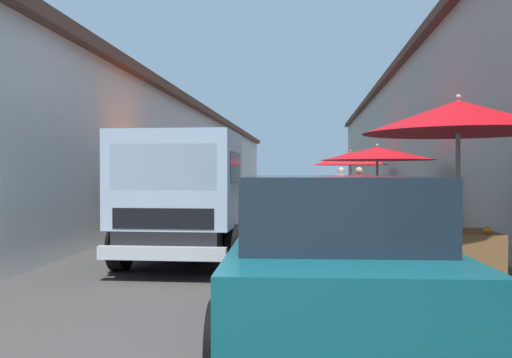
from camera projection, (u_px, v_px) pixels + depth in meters
ground at (291, 224)px, 14.82m from camera, size 90.00×90.00×0.00m
building_left_whitewash at (84, 156)px, 17.75m from camera, size 49.80×7.50×4.02m
fruit_stall_mid_lane at (377, 169)px, 11.90m from camera, size 2.61×2.61×2.13m
fruit_stall_far_left at (173, 162)px, 11.60m from camera, size 2.24×2.24×2.33m
fruit_stall_near_left at (351, 162)px, 19.35m from camera, size 2.78×2.78×2.31m
fruit_stall_near_right at (459, 142)px, 6.51m from camera, size 2.39×2.39×2.47m
hatchback_car at (332, 253)px, 4.82m from camera, size 3.98×2.07×1.45m
delivery_truck at (188, 199)px, 8.41m from camera, size 4.92×1.98×2.08m
vendor_by_crates at (359, 190)px, 15.56m from camera, size 0.36×0.61×1.63m
vendor_in_shade at (341, 188)px, 17.13m from camera, size 0.65×0.27×1.64m
parked_scooter at (234, 205)px, 16.50m from camera, size 1.66×0.62×1.14m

